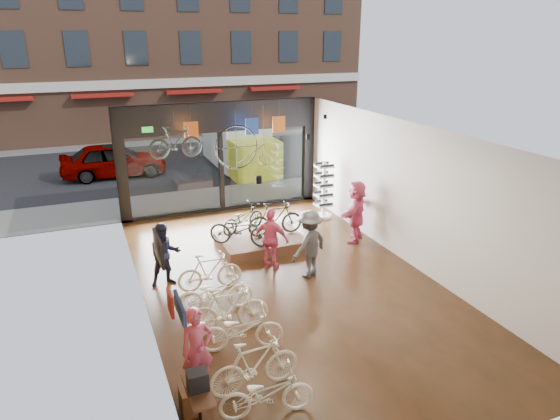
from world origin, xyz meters
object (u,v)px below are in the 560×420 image
floor_bike_1 (255,365)px  display_bike_mid (275,219)px  floor_bike_3 (228,310)px  customer_0 (197,350)px  floor_bike_2 (242,330)px  hung_bike (175,142)px  floor_bike_5 (210,272)px  display_bike_left (240,229)px  box_truck (241,143)px  street_car (114,160)px  floor_bike_4 (215,293)px  display_bike_right (243,218)px  penny_farthing (245,148)px  floor_bike_0 (267,394)px  display_platform (261,241)px  customer_3 (309,244)px  customer_5 (356,211)px  sunglasses_rack (324,191)px  customer_2 (271,239)px  customer_1 (165,255)px

floor_bike_1 → display_bike_mid: bearing=-28.3°
floor_bike_3 → customer_0: 1.83m
floor_bike_2 → hung_bike: 6.93m
display_bike_mid → floor_bike_5: bearing=130.7°
floor_bike_2 → display_bike_left: display_bike_left is taller
floor_bike_1 → box_truck: bearing=-20.6°
street_car → floor_bike_1: street_car is taller
floor_bike_4 → display_bike_left: size_ratio=0.97×
display_bike_right → display_bike_mid: bearing=-153.0°
box_truck → penny_farthing: penny_farthing is taller
floor_bike_0 → display_platform: size_ratio=0.66×
floor_bike_2 → customer_3: customer_3 is taller
floor_bike_2 → display_bike_right: 5.56m
customer_5 → floor_bike_2: bearing=-7.2°
floor_bike_2 → hung_bike: size_ratio=1.05×
sunglasses_rack → display_bike_right: bearing=-174.3°
penny_farthing → hung_bike: size_ratio=1.11×
customer_5 → customer_2: bearing=-31.3°
sunglasses_rack → hung_bike: hung_bike is taller
floor_bike_2 → display_bike_left: 4.52m
display_bike_mid → street_car: bearing=23.7°
floor_bike_1 → floor_bike_5: (0.20, 3.88, -0.03)m
display_platform → display_bike_mid: size_ratio=1.43×
customer_1 → display_bike_right: bearing=33.8°
customer_2 → display_platform: bearing=-54.0°
floor_bike_2 → penny_farthing: penny_farthing is taller
floor_bike_0 → floor_bike_3: bearing=6.1°
floor_bike_1 → display_bike_left: display_bike_left is taller
floor_bike_0 → floor_bike_3: 2.59m
display_bike_mid → sunglasses_rack: sunglasses_rack is taller
floor_bike_4 → penny_farthing: bearing=-22.0°
floor_bike_1 → customer_0: customer_0 is taller
floor_bike_0 → display_bike_mid: size_ratio=0.94×
box_truck → floor_bike_2: bearing=-107.9°
customer_2 → customer_5: bearing=-119.8°
box_truck → floor_bike_0: (-4.47, -15.15, -0.82)m
floor_bike_1 → floor_bike_4: 2.84m
customer_0 → sunglasses_rack: (5.95, 7.00, 0.17)m
display_bike_right → customer_3: bearing=171.2°
street_car → customer_3: size_ratio=2.48×
floor_bike_1 → customer_5: 7.30m
customer_3 → penny_farthing: (-0.23, 4.38, 1.60)m
customer_2 → floor_bike_2: bearing=104.7°
customer_5 → penny_farthing: 4.04m
floor_bike_2 → customer_5: size_ratio=0.89×
display_bike_mid → customer_3: (0.03, -2.26, 0.09)m
floor_bike_3 → hung_bike: (0.17, 5.77, 2.40)m
display_platform → customer_2: (-0.23, -1.46, 0.68)m
floor_bike_5 → customer_3: size_ratio=0.88×
floor_bike_0 → customer_2: size_ratio=0.95×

